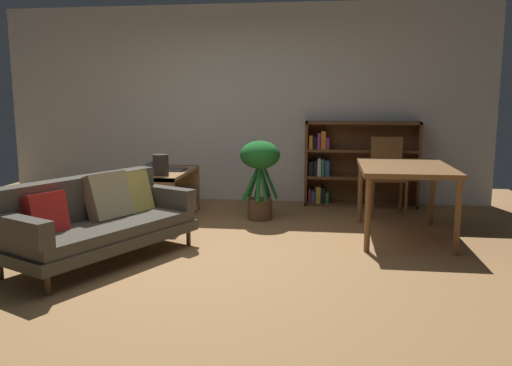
# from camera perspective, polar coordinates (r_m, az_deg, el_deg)

# --- Properties ---
(ground_plane) EXTENTS (8.16, 8.16, 0.00)m
(ground_plane) POSITION_cam_1_polar(r_m,az_deg,el_deg) (4.95, -6.66, -7.72)
(ground_plane) COLOR #9E7042
(back_wall_panel) EXTENTS (6.80, 0.10, 2.70)m
(back_wall_panel) POSITION_cam_1_polar(r_m,az_deg,el_deg) (7.38, -1.59, 8.58)
(back_wall_panel) COLOR silver
(back_wall_panel) RESTS_ON ground_plane
(fabric_couch) EXTENTS (1.42, 1.88, 0.77)m
(fabric_couch) POSITION_cam_1_polar(r_m,az_deg,el_deg) (4.90, -16.93, -3.67)
(fabric_couch) COLOR #56351E
(fabric_couch) RESTS_ON ground_plane
(media_console) EXTENTS (0.41, 1.15, 0.58)m
(media_console) POSITION_cam_1_polar(r_m,az_deg,el_deg) (6.36, -9.20, -1.36)
(media_console) COLOR olive
(media_console) RESTS_ON ground_plane
(open_laptop) EXTENTS (0.44, 0.30, 0.09)m
(open_laptop) POSITION_cam_1_polar(r_m,az_deg,el_deg) (6.40, -9.47, 1.60)
(open_laptop) COLOR #333338
(open_laptop) RESTS_ON media_console
(desk_speaker) EXTENTS (0.18, 0.18, 0.23)m
(desk_speaker) POSITION_cam_1_polar(r_m,az_deg,el_deg) (6.01, -10.36, 1.98)
(desk_speaker) COLOR #2D2823
(desk_speaker) RESTS_ON media_console
(potted_floor_plant) EXTENTS (0.47, 0.47, 0.94)m
(potted_floor_plant) POSITION_cam_1_polar(r_m,az_deg,el_deg) (6.19, 0.43, 1.67)
(potted_floor_plant) COLOR brown
(potted_floor_plant) RESTS_ON ground_plane
(dining_table) EXTENTS (0.91, 1.29, 0.76)m
(dining_table) POSITION_cam_1_polar(r_m,az_deg,el_deg) (5.59, 15.91, 1.10)
(dining_table) COLOR brown
(dining_table) RESTS_ON ground_plane
(dining_chair_near) EXTENTS (0.45, 0.43, 0.96)m
(dining_chair_near) POSITION_cam_1_polar(r_m,az_deg,el_deg) (6.70, 14.12, 1.22)
(dining_chair_near) COLOR brown
(dining_chair_near) RESTS_ON ground_plane
(bookshelf) EXTENTS (1.50, 0.31, 1.13)m
(bookshelf) POSITION_cam_1_polar(r_m,az_deg,el_deg) (7.17, 10.60, 2.01)
(bookshelf) COLOR brown
(bookshelf) RESTS_ON ground_plane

